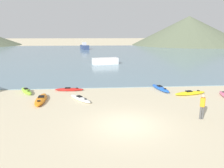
% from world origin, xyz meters
% --- Properties ---
extents(ground_plane, '(400.00, 400.00, 0.00)m').
position_xyz_m(ground_plane, '(0.00, 0.00, 0.00)').
color(ground_plane, beige).
extents(bay_water, '(160.00, 70.00, 0.06)m').
position_xyz_m(bay_water, '(0.00, 43.68, 0.03)').
color(bay_water, slate).
rests_on(bay_water, ground_plane).
extents(far_hill_midleft, '(47.73, 47.73, 12.00)m').
position_xyz_m(far_hill_midleft, '(38.27, 81.20, 6.00)').
color(far_hill_midleft, '#5B664C').
rests_on(far_hill_midleft, ground_plane).
extents(kayak_on_sand_0, '(1.24, 3.08, 0.37)m').
position_xyz_m(kayak_on_sand_0, '(4.26, 7.60, 0.16)').
color(kayak_on_sand_0, blue).
rests_on(kayak_on_sand_0, ground_plane).
extents(kayak_on_sand_1, '(1.81, 2.57, 0.37)m').
position_xyz_m(kayak_on_sand_1, '(-7.86, 7.59, 0.16)').
color(kayak_on_sand_1, '#8CCC2D').
rests_on(kayak_on_sand_1, ground_plane).
extents(kayak_on_sand_2, '(2.04, 2.54, 0.32)m').
position_xyz_m(kayak_on_sand_2, '(-2.97, 4.97, 0.14)').
color(kayak_on_sand_2, white).
rests_on(kayak_on_sand_2, ground_plane).
extents(kayak_on_sand_3, '(2.64, 0.78, 0.30)m').
position_xyz_m(kayak_on_sand_3, '(-4.16, 7.96, 0.13)').
color(kayak_on_sand_3, red).
rests_on(kayak_on_sand_3, ground_plane).
extents(kayak_on_sand_4, '(2.99, 1.19, 0.36)m').
position_xyz_m(kayak_on_sand_4, '(6.31, 5.78, 0.16)').
color(kayak_on_sand_4, yellow).
rests_on(kayak_on_sand_4, ground_plane).
extents(kayak_on_sand_6, '(0.96, 3.32, 0.38)m').
position_xyz_m(kayak_on_sand_6, '(-5.99, 4.91, 0.17)').
color(kayak_on_sand_6, orange).
rests_on(kayak_on_sand_6, ground_plane).
extents(person_near_foreground, '(0.32, 0.26, 1.59)m').
position_xyz_m(person_near_foreground, '(4.70, 0.52, 0.91)').
color(person_near_foreground, '#4C4C4C').
rests_on(person_near_foreground, ground_plane).
extents(moored_boat_0, '(4.44, 2.48, 1.05)m').
position_xyz_m(moored_boat_0, '(-0.05, 24.57, 0.59)').
color(moored_boat_0, white).
rests_on(moored_boat_0, bay_water).
extents(moored_boat_3, '(3.01, 4.80, 2.22)m').
position_xyz_m(moored_boat_3, '(-4.88, 58.07, 0.84)').
color(moored_boat_3, navy).
rests_on(moored_boat_3, bay_water).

